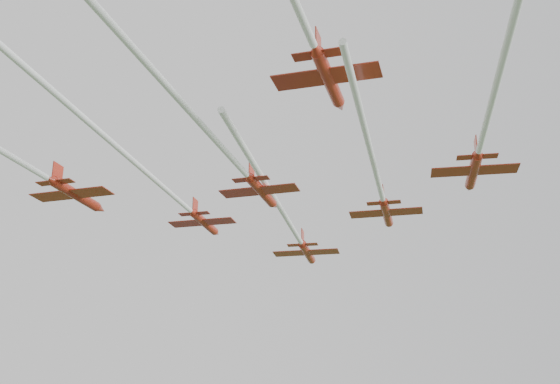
{
  "coord_description": "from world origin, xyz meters",
  "views": [
    {
      "loc": [
        -10.05,
        -77.25,
        26.53
      ],
      "look_at": [
        1.76,
        -4.22,
        53.34
      ],
      "focal_mm": 45.0,
      "sensor_mm": 36.0,
      "label": 1
    }
  ],
  "objects": [
    {
      "name": "jet_lead",
      "position": [
        4.89,
        4.89,
        51.85
      ],
      "size": [
        20.15,
        48.41,
        2.71
      ],
      "rotation": [
        0.0,
        0.0,
        -0.35
      ],
      "color": "red"
    },
    {
      "name": "jet_row2_left",
      "position": [
        -13.16,
        -8.71,
        53.23
      ],
      "size": [
        28.06,
        62.0,
        2.5
      ],
      "rotation": [
        0.0,
        0.0,
        -0.4
      ],
      "color": "red"
    },
    {
      "name": "jet_row2_right",
      "position": [
        10.93,
        -11.98,
        51.69
      ],
      "size": [
        18.06,
        40.18,
        2.47
      ],
      "rotation": [
        0.0,
        0.0,
        -0.38
      ],
      "color": "red"
    },
    {
      "name": "jet_row3_left",
      "position": [
        -25.25,
        -14.44,
        51.76
      ],
      "size": [
        23.65,
        45.98,
        2.63
      ],
      "rotation": [
        0.0,
        0.0,
        -0.45
      ],
      "color": "red"
    },
    {
      "name": "jet_row3_mid",
      "position": [
        -7.29,
        -22.87,
        51.42
      ],
      "size": [
        26.1,
        52.73,
        2.44
      ],
      "rotation": [
        0.0,
        0.0,
        -0.43
      ],
      "color": "red"
    },
    {
      "name": "jet_row3_right",
      "position": [
        14.76,
        -29.07,
        51.35
      ],
      "size": [
        17.91,
        46.47,
        2.44
      ],
      "rotation": [
        0.0,
        0.0,
        -0.32
      ],
      "color": "red"
    },
    {
      "name": "jet_row4_right",
      "position": [
        -2.8,
        -39.02,
        53.71
      ],
      "size": [
        21.59,
        43.11,
        2.55
      ],
      "rotation": [
        0.0,
        0.0,
        -0.43
      ],
      "color": "red"
    }
  ]
}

